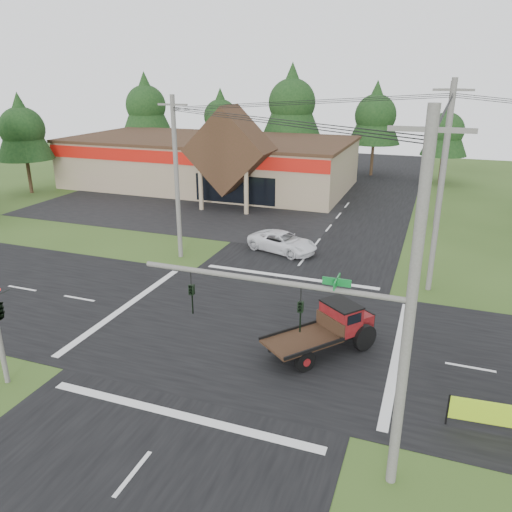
% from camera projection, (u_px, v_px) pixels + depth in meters
% --- Properties ---
extents(ground, '(120.00, 120.00, 0.00)m').
position_uv_depth(ground, '(249.00, 329.00, 24.22)').
color(ground, '#2F4619').
rests_on(ground, ground).
extents(road_ns, '(12.00, 120.00, 0.02)m').
position_uv_depth(road_ns, '(249.00, 329.00, 24.21)').
color(road_ns, black).
rests_on(road_ns, ground).
extents(road_ew, '(120.00, 12.00, 0.02)m').
position_uv_depth(road_ew, '(249.00, 328.00, 24.21)').
color(road_ew, black).
rests_on(road_ew, ground).
extents(parking_apron, '(28.00, 14.00, 0.02)m').
position_uv_depth(parking_apron, '(180.00, 210.00, 45.51)').
color(parking_apron, black).
rests_on(parking_apron, ground).
extents(cvs_building, '(30.40, 18.20, 9.19)m').
position_uv_depth(cvs_building, '(211.00, 161.00, 54.44)').
color(cvs_building, gray).
rests_on(cvs_building, ground).
extents(traffic_signal_mast, '(8.12, 0.24, 7.00)m').
position_uv_depth(traffic_signal_mast, '(344.00, 342.00, 14.20)').
color(traffic_signal_mast, '#595651').
rests_on(traffic_signal_mast, ground).
extents(utility_pole_nr, '(2.00, 0.30, 11.00)m').
position_uv_depth(utility_pole_nr, '(410.00, 313.00, 13.24)').
color(utility_pole_nr, '#595651').
rests_on(utility_pole_nr, ground).
extents(utility_pole_nw, '(2.00, 0.30, 10.50)m').
position_uv_depth(utility_pole_nw, '(177.00, 178.00, 32.03)').
color(utility_pole_nw, '#595651').
rests_on(utility_pole_nw, ground).
extents(utility_pole_ne, '(2.00, 0.30, 11.50)m').
position_uv_depth(utility_pole_ne, '(441.00, 188.00, 26.67)').
color(utility_pole_ne, '#595651').
rests_on(utility_pole_ne, ground).
extents(utility_pole_n, '(2.00, 0.30, 11.20)m').
position_uv_depth(utility_pole_n, '(444.00, 154.00, 39.07)').
color(utility_pole_n, '#595651').
rests_on(utility_pole_n, ground).
extents(tree_row_a, '(6.72, 6.72, 12.12)m').
position_uv_depth(tree_row_a, '(146.00, 103.00, 66.48)').
color(tree_row_a, '#332316').
rests_on(tree_row_a, ground).
extents(tree_row_b, '(5.60, 5.60, 10.10)m').
position_uv_depth(tree_row_b, '(221.00, 115.00, 65.46)').
color(tree_row_b, '#332316').
rests_on(tree_row_b, ground).
extents(tree_row_c, '(7.28, 7.28, 13.13)m').
position_uv_depth(tree_row_c, '(292.00, 100.00, 60.65)').
color(tree_row_c, '#332316').
rests_on(tree_row_c, ground).
extents(tree_row_d, '(6.16, 6.16, 11.11)m').
position_uv_depth(tree_row_d, '(376.00, 113.00, 58.75)').
color(tree_row_d, '#332316').
rests_on(tree_row_d, ground).
extents(tree_row_e, '(5.04, 5.04, 9.09)m').
position_uv_depth(tree_row_e, '(446.00, 129.00, 54.85)').
color(tree_row_e, '#332316').
rests_on(tree_row_e, ground).
extents(tree_side_w, '(5.60, 5.60, 10.10)m').
position_uv_depth(tree_side_w, '(22.00, 127.00, 49.94)').
color(tree_side_w, '#332316').
rests_on(tree_side_w, ground).
extents(antique_flatbed_truck, '(4.80, 5.31, 2.18)m').
position_uv_depth(antique_flatbed_truck, '(322.00, 330.00, 21.79)').
color(antique_flatbed_truck, '#4F0B0C').
rests_on(antique_flatbed_truck, ground).
extents(roadside_banner, '(3.63, 0.38, 1.24)m').
position_uv_depth(roadside_banner, '(503.00, 419.00, 16.92)').
color(roadside_banner, '#98C81A').
rests_on(roadside_banner, ground).
extents(white_pickup, '(5.41, 3.68, 1.38)m').
position_uv_depth(white_pickup, '(283.00, 242.00, 34.61)').
color(white_pickup, white).
rests_on(white_pickup, ground).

